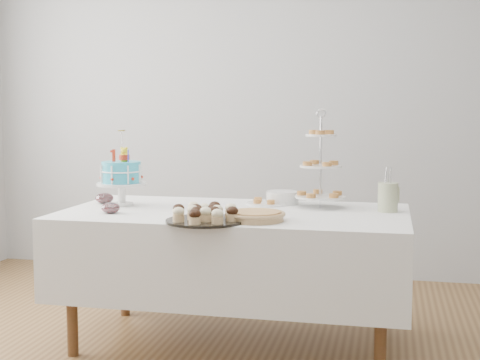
% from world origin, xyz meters
% --- Properties ---
extents(walls, '(5.04, 4.04, 2.70)m').
position_xyz_m(walls, '(0.00, 0.00, 1.35)').
color(walls, '#A7A9AC').
rests_on(walls, floor).
extents(table, '(1.92, 1.02, 0.77)m').
position_xyz_m(table, '(0.00, 0.30, 0.54)').
color(table, silver).
rests_on(table, floor).
extents(birthday_cake, '(0.29, 0.29, 0.45)m').
position_xyz_m(birthday_cake, '(-0.70, 0.36, 0.89)').
color(birthday_cake, white).
rests_on(birthday_cake, table).
extents(cupcake_tray, '(0.40, 0.40, 0.09)m').
position_xyz_m(cupcake_tray, '(-0.06, -0.10, 0.81)').
color(cupcake_tray, black).
rests_on(cupcake_tray, table).
extents(pie, '(0.31, 0.31, 0.05)m').
position_xyz_m(pie, '(0.18, -0.00, 0.80)').
color(pie, tan).
rests_on(pie, table).
extents(tiered_stand, '(0.29, 0.29, 0.57)m').
position_xyz_m(tiered_stand, '(0.46, 0.53, 1.01)').
color(tiered_stand, silver).
rests_on(tiered_stand, table).
extents(plate_stack, '(0.19, 0.19, 0.08)m').
position_xyz_m(plate_stack, '(0.22, 0.64, 0.81)').
color(plate_stack, white).
rests_on(plate_stack, table).
extents(pastry_plate, '(0.25, 0.25, 0.04)m').
position_xyz_m(pastry_plate, '(0.14, 0.59, 0.79)').
color(pastry_plate, white).
rests_on(pastry_plate, table).
extents(jam_bowl_a, '(0.10, 0.10, 0.06)m').
position_xyz_m(jam_bowl_a, '(-0.64, 0.07, 0.80)').
color(jam_bowl_a, silver).
rests_on(jam_bowl_a, table).
extents(jam_bowl_b, '(0.11, 0.11, 0.07)m').
position_xyz_m(jam_bowl_b, '(-0.84, 0.43, 0.80)').
color(jam_bowl_b, silver).
rests_on(jam_bowl_b, table).
extents(utensil_pitcher, '(0.12, 0.11, 0.25)m').
position_xyz_m(utensil_pitcher, '(0.84, 0.46, 0.86)').
color(utensil_pitcher, beige).
rests_on(utensil_pitcher, table).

